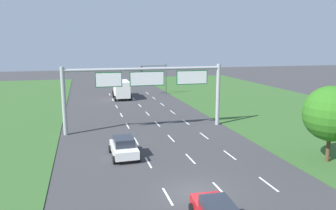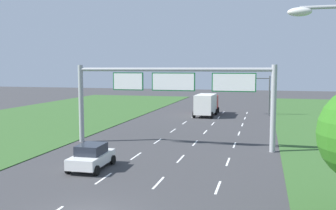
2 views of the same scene
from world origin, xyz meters
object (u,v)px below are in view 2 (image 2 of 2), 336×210
Objects in this scene: sign_gantry at (174,89)px; traffic_light_mast at (255,88)px; box_truck at (207,104)px; car_lead_silver at (91,156)px.

traffic_light_mast is at bearing 75.48° from sign_gantry.
traffic_light_mast is (6.58, 2.34, 2.20)m from box_truck.
car_lead_silver is 33.61m from traffic_light_mast.
sign_gantry is at bearing 63.92° from car_lead_silver.
box_truck is at bearing 81.96° from car_lead_silver.
sign_gantry is (3.72, 8.20, 4.14)m from car_lead_silver.
sign_gantry is at bearing -87.68° from box_truck.
box_truck is (3.30, 29.64, 0.83)m from car_lead_silver.
traffic_light_mast is at bearing 71.14° from car_lead_silver.
sign_gantry is 24.59m from traffic_light_mast.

